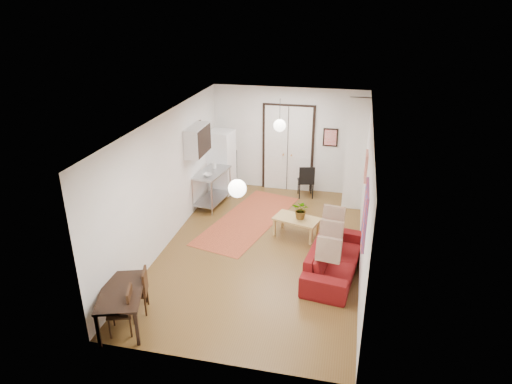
% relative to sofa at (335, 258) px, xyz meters
% --- Properties ---
extents(floor, '(7.00, 7.00, 0.00)m').
position_rel_sofa_xyz_m(floor, '(-1.60, 0.61, -0.32)').
color(floor, brown).
rests_on(floor, ground).
extents(ceiling, '(4.20, 7.00, 0.02)m').
position_rel_sofa_xyz_m(ceiling, '(-1.60, 0.61, 2.58)').
color(ceiling, silver).
rests_on(ceiling, wall_back).
extents(wall_back, '(4.20, 0.02, 2.90)m').
position_rel_sofa_xyz_m(wall_back, '(-1.60, 4.11, 1.13)').
color(wall_back, silver).
rests_on(wall_back, floor).
extents(wall_front, '(4.20, 0.02, 2.90)m').
position_rel_sofa_xyz_m(wall_front, '(-1.60, -2.89, 1.13)').
color(wall_front, silver).
rests_on(wall_front, floor).
extents(wall_left, '(0.02, 7.00, 2.90)m').
position_rel_sofa_xyz_m(wall_left, '(-3.70, 0.61, 1.13)').
color(wall_left, silver).
rests_on(wall_left, floor).
extents(wall_right, '(0.02, 7.00, 2.90)m').
position_rel_sofa_xyz_m(wall_right, '(0.50, 0.61, 1.13)').
color(wall_right, silver).
rests_on(wall_right, floor).
extents(double_doors, '(1.44, 0.06, 2.50)m').
position_rel_sofa_xyz_m(double_doors, '(-1.60, 4.07, 0.88)').
color(double_doors, white).
rests_on(double_doors, wall_back).
extents(stub_partition, '(0.50, 0.10, 2.90)m').
position_rel_sofa_xyz_m(stub_partition, '(0.25, 3.16, 1.13)').
color(stub_partition, silver).
rests_on(stub_partition, floor).
extents(wall_cabinet, '(0.35, 1.00, 0.70)m').
position_rel_sofa_xyz_m(wall_cabinet, '(-3.52, 2.11, 1.58)').
color(wall_cabinet, silver).
rests_on(wall_cabinet, wall_left).
extents(painting_popart, '(0.05, 1.00, 1.00)m').
position_rel_sofa_xyz_m(painting_popart, '(0.47, -0.64, 1.33)').
color(painting_popart, red).
rests_on(painting_popart, wall_right).
extents(painting_abstract, '(0.05, 0.50, 0.60)m').
position_rel_sofa_xyz_m(painting_abstract, '(0.47, 1.41, 1.48)').
color(painting_abstract, beige).
rests_on(painting_abstract, wall_right).
extents(poster_back, '(0.40, 0.03, 0.50)m').
position_rel_sofa_xyz_m(poster_back, '(-0.45, 4.08, 1.28)').
color(poster_back, red).
rests_on(poster_back, wall_back).
extents(print_left, '(0.03, 0.44, 0.54)m').
position_rel_sofa_xyz_m(print_left, '(-3.67, 2.61, 1.63)').
color(print_left, olive).
rests_on(print_left, wall_left).
extents(pendant_back, '(0.30, 0.30, 0.80)m').
position_rel_sofa_xyz_m(pendant_back, '(-1.60, 2.61, 1.93)').
color(pendant_back, white).
rests_on(pendant_back, ceiling).
extents(pendant_front, '(0.30, 0.30, 0.80)m').
position_rel_sofa_xyz_m(pendant_front, '(-1.60, -1.39, 1.93)').
color(pendant_front, white).
rests_on(pendant_front, ceiling).
extents(kilim_rug, '(2.11, 3.70, 0.01)m').
position_rel_sofa_xyz_m(kilim_rug, '(-2.21, 1.89, -0.32)').
color(kilim_rug, '#BB522E').
rests_on(kilim_rug, floor).
extents(sofa, '(2.32, 1.17, 0.65)m').
position_rel_sofa_xyz_m(sofa, '(0.00, 0.00, 0.00)').
color(sofa, maroon).
rests_on(sofa, floor).
extents(coffee_table, '(1.13, 0.82, 0.45)m').
position_rel_sofa_xyz_m(coffee_table, '(-0.95, 1.35, 0.07)').
color(coffee_table, tan).
rests_on(coffee_table, floor).
extents(potted_plant, '(0.47, 0.44, 0.44)m').
position_rel_sofa_xyz_m(potted_plant, '(-0.85, 1.35, 0.35)').
color(potted_plant, '#346B30').
rests_on(potted_plant, coffee_table).
extents(kitchen_counter, '(0.78, 1.31, 0.95)m').
position_rel_sofa_xyz_m(kitchen_counter, '(-3.35, 2.54, 0.29)').
color(kitchen_counter, '#A4A6A9').
rests_on(kitchen_counter, floor).
extents(bowl, '(0.27, 0.27, 0.05)m').
position_rel_sofa_xyz_m(bowl, '(-3.35, 2.24, 0.65)').
color(bowl, silver).
rests_on(bowl, kitchen_counter).
extents(soap_bottle, '(0.11, 0.11, 0.20)m').
position_rel_sofa_xyz_m(soap_bottle, '(-3.35, 2.79, 0.72)').
color(soap_bottle, teal).
rests_on(soap_bottle, kitchen_counter).
extents(fridge, '(0.71, 0.71, 1.77)m').
position_rel_sofa_xyz_m(fridge, '(-3.35, 3.47, 0.56)').
color(fridge, white).
rests_on(fridge, floor).
extents(dining_table, '(1.02, 1.35, 0.66)m').
position_rel_sofa_xyz_m(dining_table, '(-3.35, -2.34, 0.26)').
color(dining_table, black).
rests_on(dining_table, floor).
extents(dining_chair_near, '(0.49, 0.60, 0.82)m').
position_rel_sofa_xyz_m(dining_chair_near, '(-3.29, -1.91, 0.15)').
color(dining_chair_near, '#351F11').
rests_on(dining_chair_near, floor).
extents(dining_chair_far, '(0.49, 0.60, 0.82)m').
position_rel_sofa_xyz_m(dining_chair_far, '(-3.29, -2.46, 0.15)').
color(dining_chair_far, '#351F11').
rests_on(dining_chair_far, floor).
extents(black_side_chair, '(0.50, 0.51, 0.92)m').
position_rel_sofa_xyz_m(black_side_chair, '(-1.02, 3.74, 0.21)').
color(black_side_chair, black).
rests_on(black_side_chair, floor).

